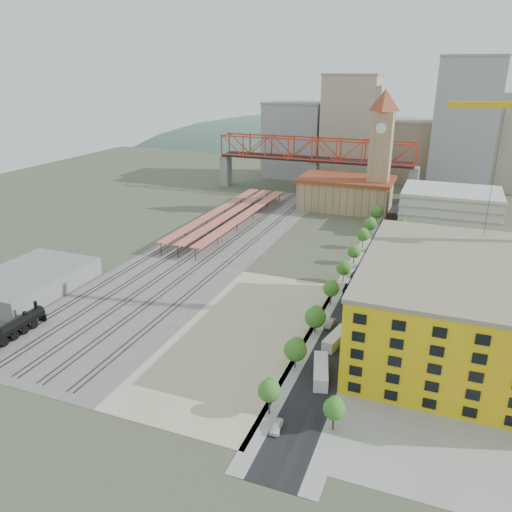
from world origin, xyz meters
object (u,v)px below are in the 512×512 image
at_px(site_trailer_a, 321,371).
at_px(site_trailer_c, 350,309).
at_px(site_trailer_d, 353,303).
at_px(clock_tower, 381,141).
at_px(car_0, 276,427).
at_px(locomotive, 5,333).
at_px(construction_building, 474,308).
at_px(site_trailer_b, 336,339).

bearing_deg(site_trailer_a, site_trailer_c, 75.78).
distance_m(site_trailer_a, site_trailer_d, 31.65).
bearing_deg(clock_tower, car_0, -87.93).
bearing_deg(site_trailer_c, car_0, -109.13).
xyz_separation_m(locomotive, site_trailer_c, (66.00, 40.09, -1.00)).
height_order(clock_tower, locomotive, clock_tower).
height_order(clock_tower, site_trailer_a, clock_tower).
bearing_deg(construction_building, locomotive, -160.27).
bearing_deg(site_trailer_d, car_0, -99.32).
xyz_separation_m(clock_tower, site_trailer_d, (8.00, -89.77, -27.31)).
bearing_deg(site_trailer_d, clock_tower, 89.31).
xyz_separation_m(clock_tower, site_trailer_a, (8.00, -121.43, -27.32)).
relative_size(site_trailer_a, car_0, 2.54).
relative_size(locomotive, site_trailer_a, 2.38).
relative_size(clock_tower, site_trailer_d, 5.13).
xyz_separation_m(site_trailer_b, car_0, (-3.00, -30.17, -0.59)).
xyz_separation_m(site_trailer_b, site_trailer_c, (0.00, 15.31, -0.02)).
bearing_deg(site_trailer_a, construction_building, 25.27).
bearing_deg(site_trailer_d, site_trailer_b, -95.79).
relative_size(clock_tower, construction_building, 1.03).
height_order(construction_building, site_trailer_c, construction_building).
bearing_deg(site_trailer_d, construction_building, -27.24).
xyz_separation_m(construction_building, site_trailer_a, (-26.00, -21.43, -8.03)).
distance_m(locomotive, site_trailer_b, 70.51).
distance_m(site_trailer_c, car_0, 45.58).
xyz_separation_m(site_trailer_b, site_trailer_d, (0.00, 18.43, 0.12)).
relative_size(construction_building, site_trailer_c, 5.55).
xyz_separation_m(site_trailer_a, site_trailer_d, (0.00, 31.65, 0.01)).
bearing_deg(site_trailer_b, locomotive, -147.23).
height_order(locomotive, site_trailer_c, locomotive).
xyz_separation_m(locomotive, site_trailer_d, (66.00, 43.21, -0.86)).
relative_size(clock_tower, locomotive, 2.16).
bearing_deg(site_trailer_c, site_trailer_d, 74.65).
xyz_separation_m(site_trailer_c, car_0, (-3.00, -45.48, -0.57)).
distance_m(site_trailer_b, car_0, 30.33).
distance_m(clock_tower, site_trailer_a, 124.72).
xyz_separation_m(construction_building, locomotive, (-92.00, -32.99, -7.17)).
height_order(site_trailer_b, site_trailer_c, site_trailer_b).
distance_m(construction_building, site_trailer_d, 29.07).
height_order(site_trailer_c, site_trailer_d, site_trailer_d).
xyz_separation_m(construction_building, site_trailer_c, (-26.00, 7.10, -8.16)).
xyz_separation_m(clock_tower, locomotive, (-58.00, -132.99, -26.45)).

